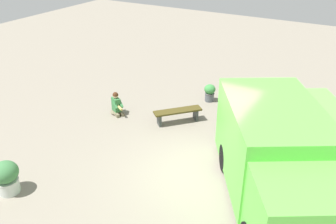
% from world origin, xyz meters
% --- Properties ---
extents(ground_plane, '(40.00, 40.00, 0.00)m').
position_xyz_m(ground_plane, '(0.00, 0.00, 0.00)').
color(ground_plane, gray).
extents(food_truck, '(4.60, 5.62, 2.36)m').
position_xyz_m(food_truck, '(-2.14, 0.09, 1.14)').
color(food_truck, '#63D447').
rests_on(food_truck, ground_plane).
extents(person_customer, '(0.80, 0.63, 0.86)m').
position_xyz_m(person_customer, '(4.23, -1.77, 0.34)').
color(person_customer, '#6F664D').
rests_on(person_customer, ground_plane).
extents(planter_flowering_near, '(0.45, 0.45, 0.70)m').
position_xyz_m(planter_flowering_near, '(1.68, -4.51, 0.39)').
color(planter_flowering_near, '#50555B').
rests_on(planter_flowering_near, ground_plane).
extents(planter_flowering_far, '(0.68, 0.68, 0.93)m').
position_xyz_m(planter_flowering_far, '(3.97, 3.28, 0.50)').
color(planter_flowering_far, silver).
rests_on(planter_flowering_far, ground_plane).
extents(plaza_bench, '(1.45, 1.54, 0.49)m').
position_xyz_m(plaza_bench, '(1.93, -2.31, 0.37)').
color(plaza_bench, '#473D18').
rests_on(plaza_bench, ground_plane).
extents(trash_bin, '(0.50, 0.50, 0.98)m').
position_xyz_m(trash_bin, '(-0.26, -4.46, 0.50)').
color(trash_bin, '#234528').
rests_on(trash_bin, ground_plane).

